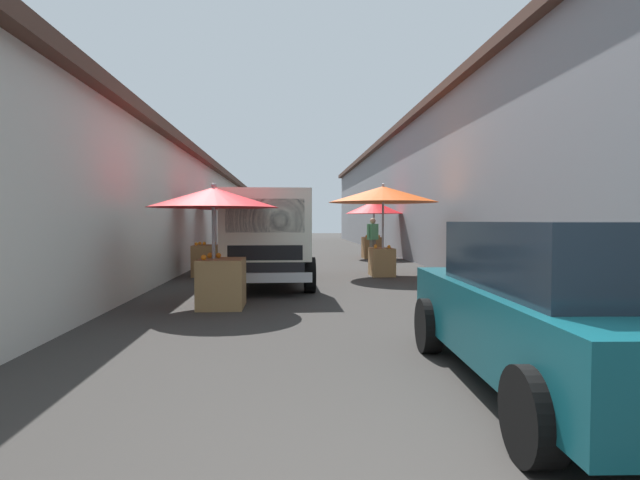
% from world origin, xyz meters
% --- Properties ---
extents(ground, '(90.00, 90.00, 0.00)m').
position_xyz_m(ground, '(13.50, 0.00, 0.00)').
color(ground, '#33302D').
extents(building_left_whitewash, '(49.80, 7.50, 3.65)m').
position_xyz_m(building_left_whitewash, '(15.75, 7.14, 1.84)').
color(building_left_whitewash, beige).
rests_on(building_left_whitewash, ground).
extents(building_right_concrete, '(49.80, 7.50, 5.20)m').
position_xyz_m(building_right_concrete, '(15.75, -7.14, 2.61)').
color(building_right_concrete, gray).
rests_on(building_right_concrete, ground).
extents(fruit_stall_near_right, '(2.88, 2.88, 2.44)m').
position_xyz_m(fruit_stall_near_right, '(11.32, -1.74, 1.98)').
color(fruit_stall_near_right, '#9E9EA3').
rests_on(fruit_stall_near_right, ground).
extents(fruit_stall_near_left, '(2.23, 2.23, 2.30)m').
position_xyz_m(fruit_stall_near_left, '(17.84, -2.57, 1.70)').
color(fruit_stall_near_left, '#9E9EA3').
rests_on(fruit_stall_near_left, ground).
extents(fruit_stall_mid_lane, '(2.26, 2.26, 2.45)m').
position_xyz_m(fruit_stall_mid_lane, '(11.75, 2.72, 1.84)').
color(fruit_stall_mid_lane, '#9E9EA3').
rests_on(fruit_stall_mid_lane, ground).
extents(fruit_stall_far_right, '(2.21, 2.21, 2.10)m').
position_xyz_m(fruit_stall_far_right, '(6.67, 1.98, 1.49)').
color(fruit_stall_far_right, '#9E9EA3').
rests_on(fruit_stall_far_right, ground).
extents(fruit_stall_far_left, '(2.82, 2.82, 2.35)m').
position_xyz_m(fruit_stall_far_left, '(15.08, 2.40, 1.87)').
color(fruit_stall_far_left, '#9E9EA3').
rests_on(fruit_stall_far_left, ground).
extents(hatchback_car, '(3.97, 2.04, 1.45)m').
position_xyz_m(hatchback_car, '(2.01, -1.61, 0.74)').
color(hatchback_car, '#0F4C56').
rests_on(hatchback_car, ground).
extents(delivery_truck, '(4.95, 2.03, 2.08)m').
position_xyz_m(delivery_truck, '(8.96, 1.20, 1.04)').
color(delivery_truck, black).
rests_on(delivery_truck, ground).
extents(vendor_by_crates, '(0.47, 0.47, 1.56)m').
position_xyz_m(vendor_by_crates, '(16.52, -2.32, 0.89)').
color(vendor_by_crates, '#665B4C').
rests_on(vendor_by_crates, ground).
extents(vendor_in_shade, '(0.29, 0.64, 1.64)m').
position_xyz_m(vendor_in_shade, '(16.60, 2.56, 0.95)').
color(vendor_in_shade, '#232328').
rests_on(vendor_in_shade, ground).
extents(parked_scooter, '(1.67, 0.58, 1.14)m').
position_xyz_m(parked_scooter, '(6.06, -2.31, 0.45)').
color(parked_scooter, black).
rests_on(parked_scooter, ground).
extents(plastic_stool, '(0.30, 0.30, 0.43)m').
position_xyz_m(plastic_stool, '(4.94, -2.47, 0.33)').
color(plastic_stool, '#1E8C3F').
rests_on(plastic_stool, ground).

